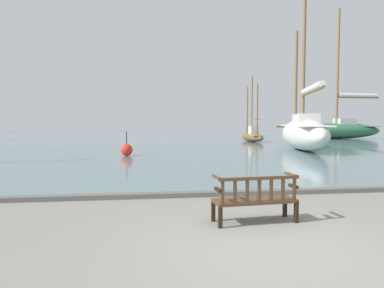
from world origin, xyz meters
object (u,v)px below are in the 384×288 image
sailboat_far_port (252,135)px  channel_buoy (127,150)px  sailboat_outer_starboard (339,129)px  park_bench (255,198)px  sailboat_outer_port (303,131)px

sailboat_far_port → channel_buoy: size_ratio=4.80×
sailboat_outer_starboard → sailboat_far_port: bearing=-158.6°
channel_buoy → park_bench: bearing=-76.4°
park_bench → sailboat_outer_starboard: bearing=57.0°
park_bench → channel_buoy: bearing=103.6°
park_bench → sailboat_outer_starboard: sailboat_outer_starboard is taller
sailboat_outer_port → sailboat_far_port: sailboat_outer_port is taller
park_bench → sailboat_far_port: size_ratio=0.25×
sailboat_outer_port → sailboat_far_port: (-0.33, 10.59, -0.65)m
sailboat_far_port → sailboat_outer_starboard: bearing=21.4°
sailboat_outer_starboard → sailboat_far_port: (-12.10, -4.73, -0.59)m
sailboat_outer_port → sailboat_outer_starboard: 19.32m
park_bench → sailboat_outer_starboard: 37.68m
sailboat_outer_starboard → sailboat_far_port: sailboat_outer_starboard is taller
park_bench → sailboat_far_port: bearing=72.6°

